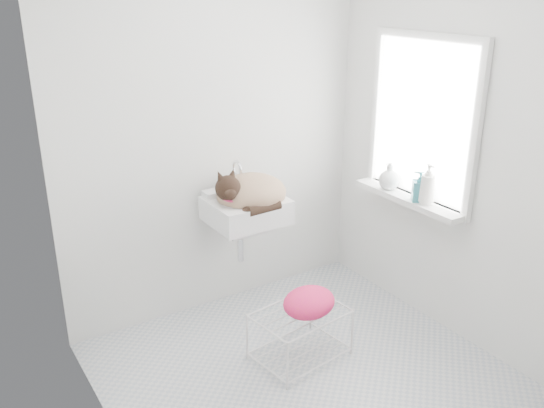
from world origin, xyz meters
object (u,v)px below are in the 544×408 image
bottle_a (426,204)px  bottle_b (418,201)px  sink (246,199)px  wire_rack (300,336)px  cat (249,193)px  bottle_c (388,189)px

bottle_a → bottle_b: 0.06m
sink → wire_rack: sink is taller
sink → wire_rack: bearing=-89.9°
wire_rack → bottle_a: bearing=-4.3°
cat → bottle_c: bearing=-6.5°
bottle_a → sink: bearing=142.7°
wire_rack → bottle_a: (0.92, -0.07, 0.70)m
cat → bottle_c: 0.98m
cat → bottle_c: cat is taller
wire_rack → sink: bearing=90.1°
bottle_c → sink: bearing=158.7°
sink → cat: (0.01, -0.02, 0.04)m
sink → cat: 0.05m
sink → bottle_b: 1.12m
cat → wire_rack: 0.96m
bottle_a → bottle_c: bottle_a is taller
sink → wire_rack: 0.95m
cat → bottle_c: size_ratio=2.89×
bottle_c → wire_rack: bearing=-163.4°
sink → bottle_a: 1.16m
bottle_b → bottle_c: 0.28m
bottle_b → cat: bearing=145.7°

